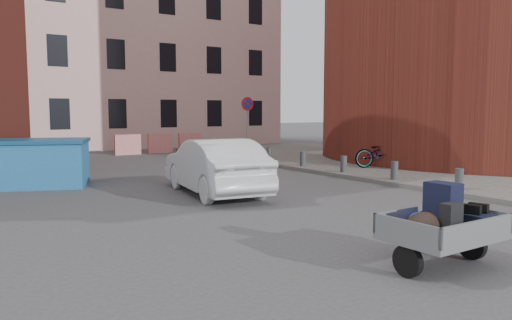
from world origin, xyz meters
TOP-DOWN VIEW (x-y plane):
  - ground at (0.00, 0.00)m, footprint 120.00×120.00m
  - sidewalk at (10.00, 4.00)m, footprint 9.00×24.00m
  - building_pink at (6.00, 22.00)m, footprint 16.00×8.00m
  - no_parking_sign at (6.00, 9.48)m, footprint 0.60×0.09m
  - bollards at (6.00, 3.40)m, footprint 0.22×9.02m
  - barriers at (4.20, 15.00)m, footprint 4.70×0.18m
  - trailer at (0.25, -4.70)m, footprint 1.61×1.81m
  - dumpster at (-3.34, 6.50)m, footprint 3.67×2.79m
  - silver_car at (0.58, 2.53)m, footprint 2.20×4.62m
  - bicycle at (8.08, 3.64)m, footprint 2.12×1.45m

SIDE VIEW (x-z plane):
  - ground at x=0.00m, z-range 0.00..0.00m
  - sidewalk at x=10.00m, z-range 0.00..0.12m
  - bollards at x=6.00m, z-range 0.12..0.67m
  - barriers at x=4.20m, z-range 0.00..1.00m
  - trailer at x=0.25m, z-range 0.01..1.21m
  - bicycle at x=8.08m, z-range 0.12..1.17m
  - dumpster at x=-3.34m, z-range 0.00..1.38m
  - silver_car at x=0.58m, z-range 0.00..1.46m
  - no_parking_sign at x=6.00m, z-range 0.69..3.34m
  - building_pink at x=6.00m, z-range 0.00..14.00m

